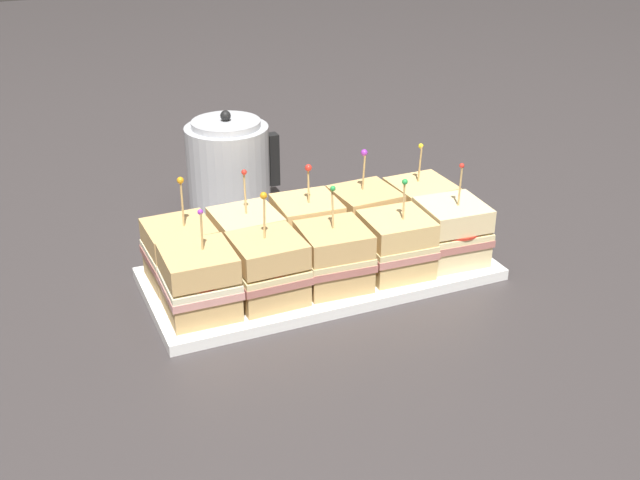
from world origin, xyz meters
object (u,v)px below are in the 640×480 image
Objects in this scene: sandwich_front_left at (268,269)px; sandwich_back_far_left at (180,253)px; sandwich_front_far_right at (451,232)px; serving_platter at (320,274)px; sandwich_front_right at (396,245)px; sandwich_front_far_left at (200,283)px; sandwich_back_right at (365,218)px; kettle_steel at (229,168)px; sandwich_back_center at (307,228)px; sandwich_back_left at (246,240)px; sandwich_front_center at (333,257)px; sandwich_back_far_right at (420,208)px.

sandwich_back_far_left reaches higher than sandwich_front_left.
sandwich_front_far_right is (0.33, 0.00, 0.00)m from sandwich_front_left.
sandwich_back_far_left is at bearing 165.78° from serving_platter.
sandwich_front_right is at bearing -179.06° from sandwich_front_far_right.
sandwich_front_far_left is 0.43m from sandwich_front_far_right.
sandwich_back_far_left reaches higher than sandwich_front_right.
sandwich_back_right is (0.11, 0.06, 0.06)m from serving_platter.
serving_platter is 0.14m from sandwich_front_right.
sandwich_back_far_left is (-0.22, 0.06, 0.06)m from serving_platter.
sandwich_front_far_left is 0.81× the size of kettle_steel.
sandwich_back_center is 0.11m from sandwich_back_right.
sandwich_front_far_left is 0.92× the size of sandwich_back_far_left.
sandwich_back_left reaches higher than serving_platter.
sandwich_front_center is at bearing -46.07° from sandwich_back_left.
sandwich_back_far_left is 0.31m from kettle_steel.
sandwich_front_far_left is at bearing -179.97° from sandwich_front_far_right.
sandwich_front_right is 0.98× the size of sandwich_back_far_right.
sandwich_back_right is at bearing -0.22° from sandwich_back_left.
sandwich_back_left is (-0.11, 0.11, 0.00)m from sandwich_front_center.
sandwich_front_far_right is at bearing -26.79° from sandwich_back_center.
serving_platter is 3.18× the size of sandwich_back_far_left.
sandwich_back_far_left is at bearing 179.93° from sandwich_back_right.
sandwich_front_center is at bearing -91.89° from serving_platter.
kettle_steel reaches higher than sandwich_back_far_left.
sandwich_front_far_right is at bearing 0.05° from sandwich_front_center.
sandwich_back_far_right is 0.82× the size of kettle_steel.
sandwich_back_left is (-0.11, 0.06, 0.06)m from serving_platter.
sandwich_front_right is at bearing -0.16° from sandwich_front_left.
sandwich_front_far_right reaches higher than sandwich_front_right.
kettle_steel is at bearing 99.40° from serving_platter.
sandwich_front_center is 0.96× the size of sandwich_back_right.
kettle_steel reaches higher than sandwich_back_center.
sandwich_back_far_left is at bearing -179.76° from sandwich_back_left.
sandwich_back_right reaches higher than sandwich_front_far_left.
serving_platter is 3.30× the size of sandwich_back_left.
serving_platter is 0.08m from sandwich_front_center.
sandwich_front_center is 0.22m from sandwich_front_far_right.
sandwich_front_center is 0.38m from kettle_steel.
sandwich_back_far_left reaches higher than sandwich_front_far_right.
sandwich_back_left is 1.03× the size of sandwich_back_far_right.
sandwich_front_far_left is 0.95× the size of sandwich_front_far_right.
sandwich_front_far_left is 0.33m from sandwich_front_right.
kettle_steel reaches higher than sandwich_front_left.
sandwich_front_far_left is at bearing -166.03° from serving_platter.
serving_platter is 3.41× the size of sandwich_front_center.
sandwich_back_center is (0.00, 0.11, 0.00)m from sandwich_front_center.
serving_platter is 0.34m from kettle_steel.
sandwich_front_far_left is 0.41m from kettle_steel.
sandwich_back_center is at bearing 134.81° from sandwich_front_right.
kettle_steel is (0.05, 0.27, 0.02)m from sandwich_back_left.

